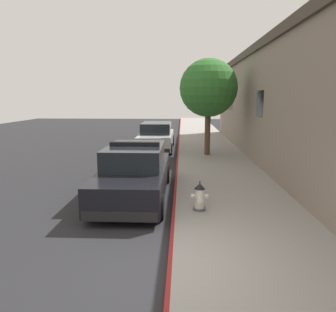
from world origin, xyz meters
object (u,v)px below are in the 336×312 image
at_px(fire_hydrant, 199,197).
at_px(parked_car_silver_ahead, 156,137).
at_px(police_cruiser, 135,173).
at_px(street_tree, 208,88).

bearing_deg(fire_hydrant, parked_car_silver_ahead, 100.60).
xyz_separation_m(police_cruiser, parked_car_silver_ahead, (-0.07, 8.88, -0.00)).
relative_size(parked_car_silver_ahead, street_tree, 1.03).
bearing_deg(parked_car_silver_ahead, police_cruiser, -89.52).
height_order(parked_car_silver_ahead, fire_hydrant, parked_car_silver_ahead).
xyz_separation_m(police_cruiser, street_tree, (2.68, 6.51, 2.69)).
distance_m(police_cruiser, fire_hydrant, 2.38).
bearing_deg(fire_hydrant, street_tree, 84.13).
bearing_deg(street_tree, parked_car_silver_ahead, 139.25).
relative_size(police_cruiser, street_tree, 1.03).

